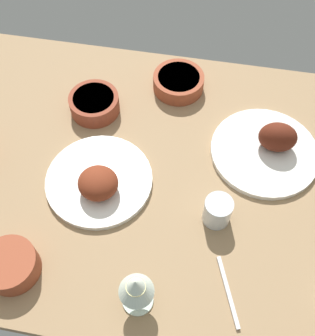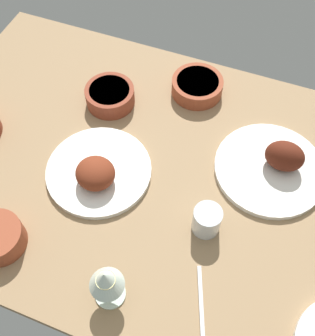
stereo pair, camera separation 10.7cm
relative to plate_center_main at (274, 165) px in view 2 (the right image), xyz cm
name	(u,v)px [view 2 (the right image)]	position (x,y,z in cm)	size (l,w,h in cm)	color
dining_table	(157,176)	(28.56, 11.83, -4.32)	(140.00, 90.00, 4.00)	#937551
plate_center_main	(274,165)	(0.00, 0.00, 0.00)	(29.45, 29.45, 9.81)	white
plate_far_side	(98,172)	(42.72, 18.70, -0.06)	(27.99, 27.99, 8.37)	white
bowl_potatoes	(110,95)	(50.54, -6.23, 0.61)	(14.44, 14.44, 5.37)	brown
bowl_cream	(197,86)	(27.80, -19.37, 0.33)	(15.35, 15.35, 4.84)	brown
wine_glass	(106,281)	(26.80, 45.88, 7.61)	(7.60, 7.60, 14.00)	silver
water_tumbler	(207,220)	(11.82, 22.52, 1.58)	(6.89, 6.89, 7.80)	silver
fork_loose	(201,302)	(7.17, 40.41, -1.92)	(16.47, 0.90, 0.80)	silver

